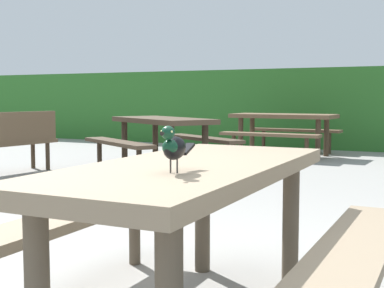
{
  "coord_description": "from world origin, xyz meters",
  "views": [
    {
      "loc": [
        1.06,
        -2.01,
        1.03
      ],
      "look_at": [
        0.09,
        -0.07,
        0.84
      ],
      "focal_mm": 50.08,
      "sensor_mm": 36.0,
      "label": 1
    }
  ],
  "objects": [
    {
      "name": "park_bench_side",
      "position": [
        -4.3,
        3.32,
        0.49
      ],
      "size": [
        0.59,
        1.44,
        0.84
      ],
      "color": "brown",
      "rests_on": "ground"
    },
    {
      "name": "picnic_table_foreground",
      "position": [
        0.0,
        0.1,
        0.56
      ],
      "size": [
        1.7,
        1.81,
        0.74
      ],
      "color": "#84725B",
      "rests_on": "ground"
    },
    {
      "name": "picnic_table_far_centre",
      "position": [
        -1.7,
        7.18,
        0.56
      ],
      "size": [
        1.83,
        1.75,
        0.74
      ],
      "color": "brown",
      "rests_on": "ground"
    },
    {
      "name": "bird_grackle",
      "position": [
        0.09,
        -0.23,
        0.84
      ],
      "size": [
        0.08,
        0.29,
        0.18
      ],
      "color": "black",
      "rests_on": "picnic_table_foreground"
    },
    {
      "name": "picnic_table_mid_left",
      "position": [
        -2.72,
        4.64,
        0.56
      ],
      "size": [
        2.33,
        2.32,
        0.74
      ],
      "color": "#473828",
      "rests_on": "ground"
    }
  ]
}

